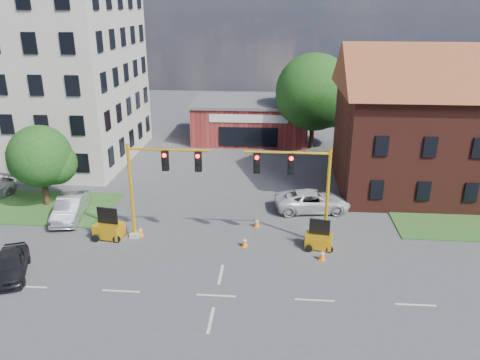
{
  "coord_description": "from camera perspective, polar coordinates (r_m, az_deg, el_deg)",
  "views": [
    {
      "loc": [
        2.84,
        -20.17,
        13.99
      ],
      "look_at": [
        0.43,
        10.0,
        2.6
      ],
      "focal_mm": 35.0,
      "sensor_mm": 36.0,
      "label": 1
    }
  ],
  "objects": [
    {
      "name": "tree_nw_front",
      "position": [
        36.45,
        -22.8,
        2.47
      ],
      "size": [
        4.7,
        4.48,
        6.04
      ],
      "color": "#312112",
      "rests_on": "ground"
    },
    {
      "name": "tree_large",
      "position": [
        48.16,
        9.48,
        10.25
      ],
      "size": [
        8.1,
        7.71,
        9.64
      ],
      "color": "#312112",
      "rests_on": "ground"
    },
    {
      "name": "brick_shop",
      "position": [
        51.6,
        1.3,
        7.37
      ],
      "size": [
        12.4,
        8.4,
        4.3
      ],
      "color": "maroon",
      "rests_on": "ground"
    },
    {
      "name": "trailer_west",
      "position": [
        31.0,
        -15.7,
        -5.76
      ],
      "size": [
        1.91,
        1.44,
        1.99
      ],
      "rotation": [
        0.0,
        0.0,
        -0.17
      ],
      "color": "yellow",
      "rests_on": "ground"
    },
    {
      "name": "sedan_dark",
      "position": [
        28.78,
        -26.19,
        -9.2
      ],
      "size": [
        3.06,
        4.43,
        1.4
      ],
      "primitive_type": "imported",
      "rotation": [
        0.0,
        0.0,
        0.38
      ],
      "color": "black",
      "rests_on": "ground"
    },
    {
      "name": "townhouse_row",
      "position": [
        40.04,
        26.91,
        6.79
      ],
      "size": [
        21.0,
        11.0,
        11.5
      ],
      "color": "#512018",
      "rests_on": "ground"
    },
    {
      "name": "sedan_silver_front",
      "position": [
        34.51,
        -20.0,
        -3.19
      ],
      "size": [
        2.39,
        4.95,
        1.57
      ],
      "primitive_type": "imported",
      "rotation": [
        0.0,
        0.0,
        0.16
      ],
      "color": "#9DA0A4",
      "rests_on": "ground"
    },
    {
      "name": "lane_markings",
      "position": [
        22.32,
        -3.95,
        -18.22
      ],
      "size": [
        60.0,
        36.0,
        0.01
      ],
      "primitive_type": null,
      "color": "silver",
      "rests_on": "ground"
    },
    {
      "name": "cone_c",
      "position": [
        27.95,
        9.98,
        -8.95
      ],
      "size": [
        0.4,
        0.4,
        0.7
      ],
      "color": "orange",
      "rests_on": "ground"
    },
    {
      "name": "cone_b",
      "position": [
        31.38,
        2.05,
        -5.17
      ],
      "size": [
        0.4,
        0.4,
        0.7
      ],
      "color": "orange",
      "rests_on": "ground"
    },
    {
      "name": "signal_mast_east",
      "position": [
        28.08,
        7.36,
        -0.57
      ],
      "size": [
        5.3,
        0.6,
        6.2
      ],
      "color": "gray",
      "rests_on": "ground"
    },
    {
      "name": "office_block",
      "position": [
        48.01,
        -24.68,
        14.44
      ],
      "size": [
        18.4,
        15.4,
        20.6
      ],
      "color": "#BBB3A4",
      "rests_on": "ground"
    },
    {
      "name": "cone_d",
      "position": [
        28.94,
        0.56,
        -7.51
      ],
      "size": [
        0.4,
        0.4,
        0.7
      ],
      "color": "orange",
      "rests_on": "ground"
    },
    {
      "name": "signal_mast_west",
      "position": [
        28.94,
        -10.12,
        -0.07
      ],
      "size": [
        5.3,
        0.6,
        6.2
      ],
      "color": "gray",
      "rests_on": "ground"
    },
    {
      "name": "trailer_east",
      "position": [
        29.1,
        9.58,
        -7.15
      ],
      "size": [
        1.76,
        1.33,
        1.82
      ],
      "rotation": [
        0.0,
        0.0,
        -0.18
      ],
      "color": "yellow",
      "rests_on": "ground"
    },
    {
      "name": "cone_a",
      "position": [
        30.86,
        -12.05,
        -6.12
      ],
      "size": [
        0.4,
        0.4,
        0.7
      ],
      "color": "orange",
      "rests_on": "ground"
    },
    {
      "name": "ground",
      "position": [
        24.71,
        -2.92,
        -13.89
      ],
      "size": [
        120.0,
        120.0,
        0.0
      ],
      "primitive_type": "plane",
      "color": "#454547",
      "rests_on": "ground"
    },
    {
      "name": "pickup_white",
      "position": [
        34.04,
        8.83,
        -2.53
      ],
      "size": [
        5.65,
        3.17,
        1.49
      ],
      "primitive_type": "imported",
      "rotation": [
        0.0,
        0.0,
        1.71
      ],
      "color": "silver",
      "rests_on": "ground"
    }
  ]
}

